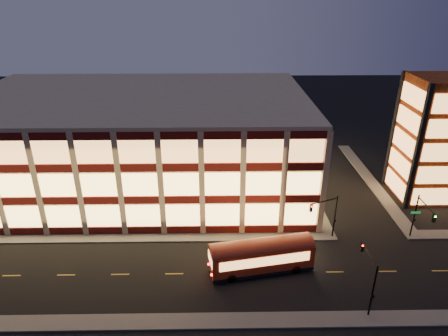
{
  "coord_description": "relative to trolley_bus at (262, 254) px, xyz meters",
  "views": [
    {
      "loc": [
        8.96,
        -41.5,
        29.35
      ],
      "look_at": [
        9.81,
        8.0,
        6.5
      ],
      "focal_mm": 32.0,
      "sensor_mm": 36.0,
      "label": 1
    }
  ],
  "objects": [
    {
      "name": "sidewalk_tower_west",
      "position": [
        20.27,
        22.51,
        -2.08
      ],
      "size": [
        2.0,
        30.0,
        0.15
      ],
      "primitive_type": "cube",
      "color": "#514F4C",
      "rests_on": "ground"
    },
    {
      "name": "ground",
      "position": [
        -13.73,
        5.51,
        -2.16
      ],
      "size": [
        200.0,
        200.0,
        0.0
      ],
      "primitive_type": "plane",
      "color": "black",
      "rests_on": "ground"
    },
    {
      "name": "traffic_signal_far",
      "position": [
        8.48,
        5.74,
        1.96
      ],
      "size": [
        3.79,
        1.87,
        6.0
      ],
      "color": "black",
      "rests_on": "ground"
    },
    {
      "name": "sidewalk_near",
      "position": [
        -13.73,
        -7.49,
        -2.08
      ],
      "size": [
        100.0,
        2.0,
        0.15
      ],
      "primitive_type": "cube",
      "color": "#514F4C",
      "rests_on": "ground"
    },
    {
      "name": "trolley_bus",
      "position": [
        0.0,
        0.0,
        0.0
      ],
      "size": [
        11.82,
        4.96,
        3.89
      ],
      "rotation": [
        0.0,
        0.0,
        0.19
      ],
      "color": "#991F08",
      "rests_on": "ground"
    },
    {
      "name": "stair_tower",
      "position": [
        26.22,
        17.46,
        6.84
      ],
      "size": [
        8.6,
        8.6,
        18.0
      ],
      "color": "#8C3814",
      "rests_on": "ground"
    },
    {
      "name": "traffic_signal_right",
      "position": [
        19.77,
        4.88,
        1.95
      ],
      "size": [
        1.2,
        4.37,
        6.0
      ],
      "color": "black",
      "rests_on": "ground"
    },
    {
      "name": "traffic_signal_near",
      "position": [
        9.77,
        -5.53,
        1.97
      ],
      "size": [
        0.32,
        4.45,
        6.0
      ],
      "color": "black",
      "rests_on": "ground"
    },
    {
      "name": "sidewalk_office_east",
      "position": [
        9.27,
        22.51,
        -2.08
      ],
      "size": [
        2.0,
        30.0,
        0.15
      ],
      "primitive_type": "cube",
      "color": "#514F4C",
      "rests_on": "ground"
    },
    {
      "name": "sidewalk_office_south",
      "position": [
        -16.73,
        6.51,
        -2.08
      ],
      "size": [
        54.0,
        2.0,
        0.15
      ],
      "primitive_type": "cube",
      "color": "#514F4C",
      "rests_on": "ground"
    },
    {
      "name": "office_building",
      "position": [
        -16.65,
        22.42,
        5.09
      ],
      "size": [
        50.45,
        30.45,
        14.5
      ],
      "color": "tan",
      "rests_on": "ground"
    }
  ]
}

